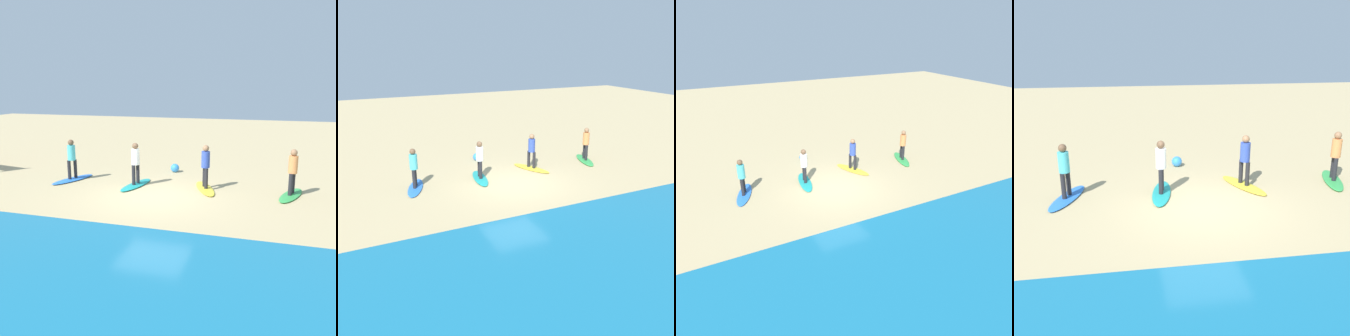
{
  "view_description": "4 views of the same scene",
  "coord_description": "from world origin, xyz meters",
  "views": [
    {
      "loc": [
        -4.1,
        12.11,
        4.0
      ],
      "look_at": [
        -0.58,
        0.09,
        1.12
      ],
      "focal_mm": 39.61,
      "sensor_mm": 36.0,
      "label": 1
    },
    {
      "loc": [
        6.77,
        13.46,
        5.75
      ],
      "look_at": [
        0.39,
        -0.01,
        0.77
      ],
      "focal_mm": 39.99,
      "sensor_mm": 36.0,
      "label": 2
    },
    {
      "loc": [
        5.63,
        12.0,
        7.04
      ],
      "look_at": [
        -0.5,
        -0.19,
        0.85
      ],
      "focal_mm": 34.2,
      "sensor_mm": 36.0,
      "label": 3
    },
    {
      "loc": [
        2.26,
        10.06,
        4.65
      ],
      "look_at": [
        0.47,
        -1.17,
        0.83
      ],
      "focal_mm": 41.61,
      "sensor_mm": 36.0,
      "label": 4
    }
  ],
  "objects": [
    {
      "name": "ground_plane",
      "position": [
        0.0,
        0.0,
        0.0
      ],
      "size": [
        60.0,
        60.0,
        0.0
      ],
      "primitive_type": "plane",
      "color": "tan"
    },
    {
      "name": "surfboard_green",
      "position": [
        -4.76,
        -1.41,
        0.04
      ],
      "size": [
        1.17,
        2.17,
        0.09
      ],
      "primitive_type": "ellipsoid",
      "rotation": [
        0.0,
        0.0,
        1.26
      ],
      "color": "green",
      "rests_on": "ground"
    },
    {
      "name": "surfboard_blue",
      "position": [
        3.98,
        -1.23,
        0.04
      ],
      "size": [
        1.24,
        2.17,
        0.09
      ],
      "primitive_type": "ellipsoid",
      "rotation": [
        0.0,
        0.0,
        1.23
      ],
      "color": "blue",
      "rests_on": "ground"
    },
    {
      "name": "surfboard_teal",
      "position": [
        1.12,
        -1.16,
        0.04
      ],
      "size": [
        0.91,
        2.16,
        0.09
      ],
      "primitive_type": "ellipsoid",
      "rotation": [
        0.0,
        0.0,
        1.4
      ],
      "color": "teal",
      "rests_on": "ground"
    },
    {
      "name": "surfboard_yellow",
      "position": [
        -1.62,
        -1.42,
        0.04
      ],
      "size": [
        1.33,
        2.15,
        0.09
      ],
      "primitive_type": "ellipsoid",
      "rotation": [
        0.0,
        0.0,
        1.97
      ],
      "color": "yellow",
      "rests_on": "ground"
    },
    {
      "name": "surfer_yellow",
      "position": [
        -1.62,
        -1.42,
        1.04
      ],
      "size": [
        0.32,
        0.43,
        1.64
      ],
      "color": "#232328",
      "rests_on": "surfboard_yellow"
    },
    {
      "name": "surfer_teal",
      "position": [
        1.12,
        -1.16,
        1.04
      ],
      "size": [
        0.32,
        0.46,
        1.64
      ],
      "color": "#232328",
      "rests_on": "surfboard_teal"
    },
    {
      "name": "surfer_blue",
      "position": [
        3.98,
        -1.23,
        1.04
      ],
      "size": [
        0.32,
        0.44,
        1.64
      ],
      "color": "#232328",
      "rests_on": "surfboard_blue"
    },
    {
      "name": "beach_ball",
      "position": [
        0.24,
        -3.85,
        0.19
      ],
      "size": [
        0.39,
        0.39,
        0.39
      ],
      "primitive_type": "sphere",
      "color": "#338CE5",
      "rests_on": "ground"
    },
    {
      "name": "surfer_green",
      "position": [
        -4.76,
        -1.41,
        1.04
      ],
      "size": [
        0.32,
        0.44,
        1.64
      ],
      "color": "#232328",
      "rests_on": "surfboard_green"
    }
  ]
}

